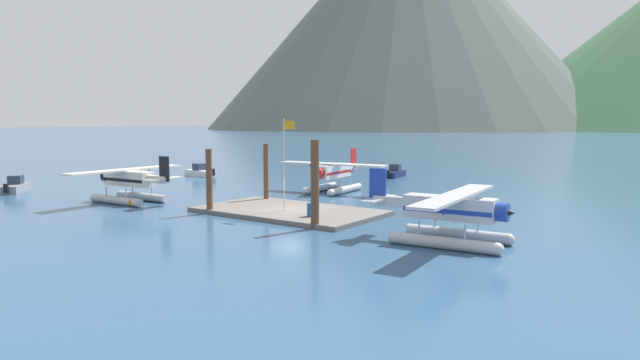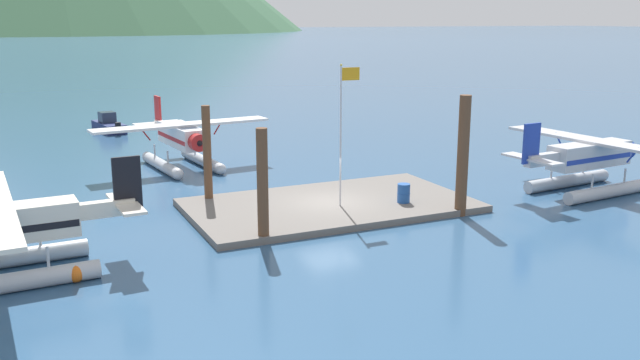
{
  "view_description": "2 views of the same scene",
  "coord_description": "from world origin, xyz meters",
  "views": [
    {
      "loc": [
        24.33,
        -29.97,
        6.46
      ],
      "look_at": [
        1.38,
        1.83,
        2.29
      ],
      "focal_mm": 31.02,
      "sensor_mm": 36.0,
      "label": 1
    },
    {
      "loc": [
        -13.14,
        -27.39,
        8.59
      ],
      "look_at": [
        -0.24,
        0.56,
        1.25
      ],
      "focal_mm": 38.19,
      "sensor_mm": 36.0,
      "label": 2
    }
  ],
  "objects": [
    {
      "name": "ground_plane",
      "position": [
        0.0,
        0.0,
        0.0
      ],
      "size": [
        1200.0,
        1200.0,
        0.0
      ],
      "primitive_type": "plane",
      "color": "#2D5175"
    },
    {
      "name": "piling_far_left",
      "position": [
        -4.87,
        3.1,
        2.34
      ],
      "size": [
        0.4,
        0.4,
        4.69
      ],
      "primitive_type": "cylinder",
      "color": "brown",
      "rests_on": "ground"
    },
    {
      "name": "seaplane_white_bow_left",
      "position": [
        -4.1,
        11.47,
        1.58
      ],
      "size": [
        10.49,
        7.96,
        3.84
      ],
      "color": "#B7BABF",
      "rests_on": "ground"
    },
    {
      "name": "boat_navy_open_north",
      "position": [
        -6.13,
        27.18,
        0.49
      ],
      "size": [
        2.15,
        4.86,
        1.5
      ],
      "color": "navy",
      "rests_on": "ground"
    },
    {
      "name": "fuel_drum",
      "position": [
        3.07,
        -1.47,
        0.74
      ],
      "size": [
        0.62,
        0.62,
        0.88
      ],
      "color": "#1E4C99",
      "rests_on": "dock_platform"
    },
    {
      "name": "seaplane_cream_port_aft",
      "position": [
        -13.71,
        -3.39,
        1.58
      ],
      "size": [
        7.98,
        10.46,
        3.84
      ],
      "color": "#B7BABF",
      "rests_on": "ground"
    },
    {
      "name": "mountain_ridge_centre_peak",
      "position": [
        -197.36,
        403.63,
        96.82
      ],
      "size": [
        337.44,
        337.44,
        193.64
      ],
      "color": "#4C5651",
      "rests_on": "ground"
    },
    {
      "name": "seaplane_silver_stbd_aft",
      "position": [
        13.12,
        -2.75,
        1.58
      ],
      "size": [
        7.97,
        10.48,
        3.84
      ],
      "color": "#B7BABF",
      "rests_on": "ground"
    },
    {
      "name": "flagpole",
      "position": [
        0.29,
        -0.74,
        4.24
      ],
      "size": [
        0.95,
        0.1,
        6.37
      ],
      "color": "silver",
      "rests_on": "dock_platform"
    },
    {
      "name": "mooring_buoy",
      "position": [
        -11.6,
        -4.6,
        0.31
      ],
      "size": [
        0.62,
        0.62,
        0.62
      ],
      "primitive_type": "sphere",
      "color": "orange",
      "rests_on": "ground"
    },
    {
      "name": "boat_white_open_west",
      "position": [
        -25.39,
        14.56,
        0.49
      ],
      "size": [
        4.89,
        1.82,
        1.5
      ],
      "color": "silver",
      "rests_on": "ground"
    },
    {
      "name": "dock_platform",
      "position": [
        0.0,
        0.0,
        0.15
      ],
      "size": [
        12.92,
        7.34,
        0.3
      ],
      "primitive_type": "cube",
      "color": "#66605B",
      "rests_on": "ground"
    },
    {
      "name": "boat_grey_open_sw",
      "position": [
        -28.02,
        -5.43,
        0.49
      ],
      "size": [
        4.09,
        3.97,
        1.5
      ],
      "color": "gray",
      "rests_on": "ground"
    },
    {
      "name": "piling_near_right",
      "position": [
        4.82,
        -3.46,
        2.69
      ],
      "size": [
        0.51,
        0.51,
        5.38
      ],
      "primitive_type": "cylinder",
      "color": "brown",
      "rests_on": "ground"
    },
    {
      "name": "piling_near_left",
      "position": [
        -4.48,
        -3.34,
        2.27
      ],
      "size": [
        0.44,
        0.44,
        4.54
      ],
      "primitive_type": "cylinder",
      "color": "brown",
      "rests_on": "ground"
    }
  ]
}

